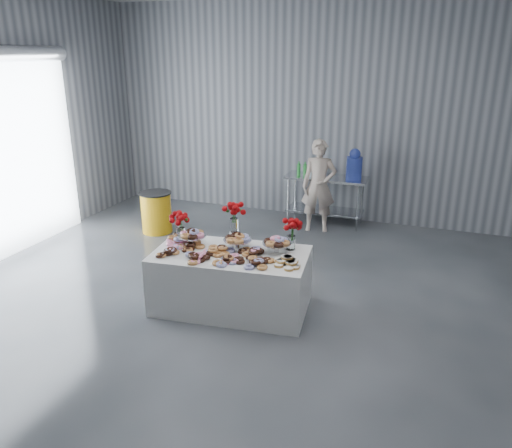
% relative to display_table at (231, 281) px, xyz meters
% --- Properties ---
extents(ground, '(9.00, 9.00, 0.00)m').
position_rel_display_table_xyz_m(ground, '(-0.06, -0.46, -0.38)').
color(ground, '#35373C').
rests_on(ground, ground).
extents(room_walls, '(8.04, 9.04, 4.02)m').
position_rel_display_table_xyz_m(room_walls, '(-0.33, -0.39, 2.26)').
color(room_walls, gray).
rests_on(room_walls, ground).
extents(display_table, '(2.00, 1.21, 0.75)m').
position_rel_display_table_xyz_m(display_table, '(0.00, 0.00, 0.00)').
color(display_table, silver).
rests_on(display_table, ground).
extents(prep_table, '(1.50, 0.60, 0.90)m').
position_rel_display_table_xyz_m(prep_table, '(0.37, 3.64, 0.24)').
color(prep_table, silver).
rests_on(prep_table, ground).
extents(donut_mounds, '(1.88, 1.00, 0.09)m').
position_rel_display_table_xyz_m(donut_mounds, '(0.00, -0.05, 0.42)').
color(donut_mounds, '#C59048').
rests_on(donut_mounds, display_table).
extents(cake_stand_left, '(0.36, 0.36, 0.17)m').
position_rel_display_table_xyz_m(cake_stand_left, '(-0.56, 0.09, 0.52)').
color(cake_stand_left, silver).
rests_on(cake_stand_left, display_table).
extents(cake_stand_mid, '(0.36, 0.36, 0.17)m').
position_rel_display_table_xyz_m(cake_stand_mid, '(0.03, 0.15, 0.52)').
color(cake_stand_mid, silver).
rests_on(cake_stand_mid, display_table).
extents(cake_stand_right, '(0.36, 0.36, 0.17)m').
position_rel_display_table_xyz_m(cake_stand_right, '(0.53, 0.21, 0.52)').
color(cake_stand_right, silver).
rests_on(cake_stand_right, display_table).
extents(danish_pile, '(0.48, 0.48, 0.11)m').
position_rel_display_table_xyz_m(danish_pile, '(0.76, -0.07, 0.43)').
color(danish_pile, silver).
rests_on(danish_pile, display_table).
extents(bouquet_left, '(0.26, 0.26, 0.42)m').
position_rel_display_table_xyz_m(bouquet_left, '(-0.77, 0.16, 0.67)').
color(bouquet_left, white).
rests_on(bouquet_left, display_table).
extents(bouquet_right, '(0.26, 0.26, 0.42)m').
position_rel_display_table_xyz_m(bouquet_right, '(0.66, 0.38, 0.67)').
color(bouquet_right, white).
rests_on(bouquet_right, display_table).
extents(bouquet_center, '(0.26, 0.26, 0.57)m').
position_rel_display_table_xyz_m(bouquet_center, '(-0.09, 0.34, 0.75)').
color(bouquet_center, silver).
rests_on(bouquet_center, display_table).
extents(water_jug, '(0.28, 0.28, 0.55)m').
position_rel_display_table_xyz_m(water_jug, '(0.87, 3.64, 0.77)').
color(water_jug, blue).
rests_on(water_jug, prep_table).
extents(drink_bottles, '(0.54, 0.08, 0.27)m').
position_rel_display_table_xyz_m(drink_bottles, '(0.05, 3.54, 0.66)').
color(drink_bottles, '#268C33').
rests_on(drink_bottles, prep_table).
extents(person, '(0.67, 0.51, 1.65)m').
position_rel_display_table_xyz_m(person, '(0.34, 3.21, 0.45)').
color(person, '#CC8C93').
rests_on(person, ground).
extents(trash_barrel, '(0.57, 0.57, 0.73)m').
position_rel_display_table_xyz_m(trash_barrel, '(-2.35, 2.12, -0.01)').
color(trash_barrel, '#F5AF14').
rests_on(trash_barrel, ground).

